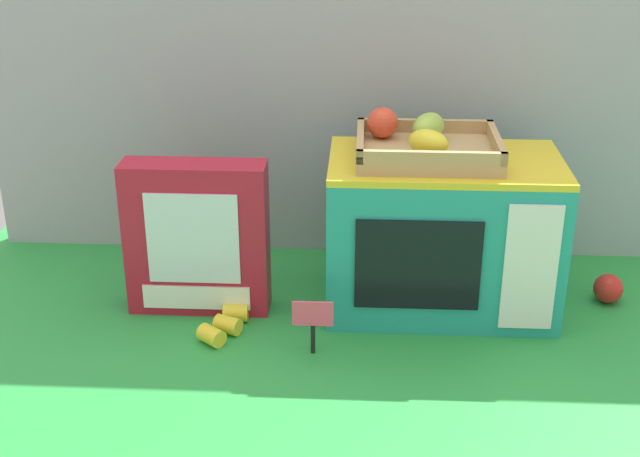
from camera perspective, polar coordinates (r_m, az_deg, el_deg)
The scene contains 8 objects.
ground_plane at distance 1.63m, azimuth 3.65°, elevation -5.38°, with size 1.70×1.70×0.00m, color green.
display_back_panel at distance 1.74m, azimuth 3.95°, elevation 10.51°, with size 1.61×0.03×0.79m, color #A0A3A8.
toy_microwave at distance 1.60m, azimuth 8.10°, elevation -0.34°, with size 0.42×0.25×0.29m.
food_groups_crate at distance 1.54m, azimuth 6.87°, elevation 5.57°, with size 0.25×0.20×0.08m.
cookie_set_box at distance 1.58m, azimuth -8.18°, elevation -0.63°, with size 0.26×0.08×0.29m.
price_sign at distance 1.46m, azimuth -0.48°, elevation -6.04°, with size 0.07×0.01×0.10m.
loose_toy_banana at distance 1.55m, azimuth -6.32°, elevation -6.35°, with size 0.08×0.12×0.03m.
loose_toy_apple at distance 1.73m, azimuth 18.60°, elevation -3.80°, with size 0.06×0.06×0.06m, color red.
Camera 1 is at (-0.03, -1.42, 0.79)m, focal length 48.17 mm.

